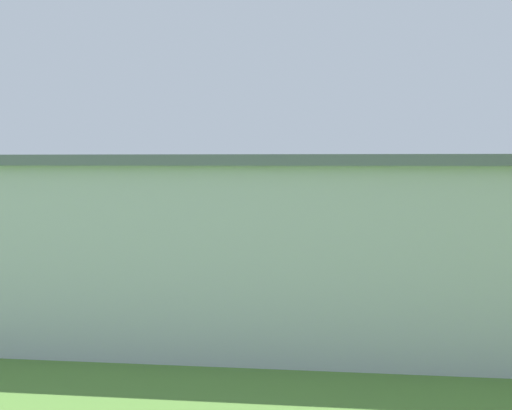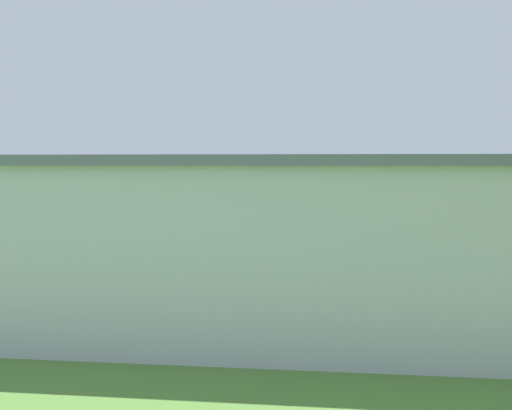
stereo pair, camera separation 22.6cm
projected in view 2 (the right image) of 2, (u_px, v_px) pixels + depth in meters
name	position (u px, v px, depth m)	size (l,w,h in m)	color
ground_plane	(313.00, 239.00, 56.10)	(400.00, 400.00, 0.00)	#568438
hangar	(256.00, 242.00, 26.03)	(31.44, 11.25, 6.68)	#B7BCC6
biplane	(250.00, 179.00, 56.43)	(8.33, 6.99, 3.47)	yellow
car_yellow	(11.00, 255.00, 40.48)	(2.30, 4.19, 1.68)	gold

